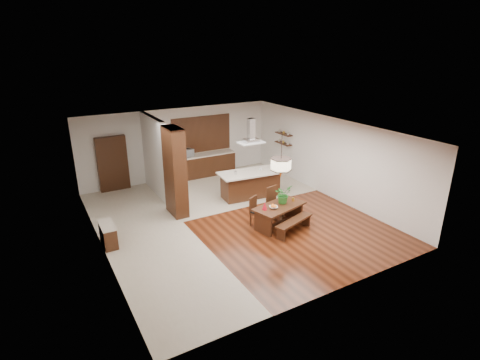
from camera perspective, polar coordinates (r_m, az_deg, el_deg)
room_shell at (r=11.42m, az=-1.31°, el=3.57°), size 9.00×9.04×2.92m
tile_hallway at (r=11.26m, az=-13.74°, el=-8.64°), size 2.50×9.00×0.01m
tile_kitchen at (r=14.73m, az=-1.64°, el=-1.01°), size 5.50×4.00×0.01m
soffit_band at (r=11.21m, az=-1.34°, el=7.61°), size 8.00×9.00×0.02m
partition_pier at (r=12.11m, az=-9.86°, el=1.20°), size 0.45×1.00×2.90m
partition_stub at (r=14.01m, az=-12.88°, el=3.60°), size 0.18×2.40×2.90m
hallway_console at (r=11.11m, az=-19.45°, el=-7.88°), size 0.37×0.88×0.63m
hallway_doorway at (r=14.87m, az=-18.82°, el=2.36°), size 1.10×0.20×2.10m
rear_counter at (r=15.91m, az=-5.36°, el=2.33°), size 2.60×0.62×0.95m
kitchen_window at (r=15.80m, az=-5.91°, el=6.98°), size 2.60×0.08×1.50m
shelf_lower at (r=15.72m, az=6.61°, el=5.58°), size 0.26×0.90×0.04m
shelf_upper at (r=15.63m, az=6.67°, el=7.00°), size 0.26×0.90×0.04m
dining_table at (r=11.50m, az=5.98°, el=-4.71°), size 1.80×1.20×0.69m
dining_bench at (r=11.30m, az=8.23°, el=-6.97°), size 1.49×0.73×0.41m
dining_chair_left at (r=11.55m, az=2.74°, el=-4.81°), size 0.53×0.53×0.90m
dining_chair_right at (r=12.09m, az=5.43°, el=-3.44°), size 0.52×0.52×1.00m
pendant_lantern at (r=10.89m, az=6.31°, el=3.63°), size 0.64×0.64×1.31m
foliage_plant at (r=11.52m, az=6.58°, el=-2.17°), size 0.61×0.57×0.57m
fruit_bowl at (r=11.22m, az=5.15°, el=-4.16°), size 0.33×0.33×0.06m
napkin_cone at (r=11.07m, az=3.78°, el=-3.95°), size 0.19×0.19×0.24m
gold_ornament at (r=11.78m, az=8.11°, el=-2.93°), size 0.09×0.09×0.11m
kitchen_island at (r=13.62m, az=1.61°, el=-0.59°), size 2.45×1.25×0.98m
range_hood at (r=13.06m, az=1.68°, el=7.51°), size 0.90×0.55×0.87m
island_cup at (r=13.59m, az=3.15°, el=1.67°), size 0.14×0.14×0.09m
microwave at (r=15.43m, az=-8.21°, el=4.09°), size 0.63×0.50×0.31m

